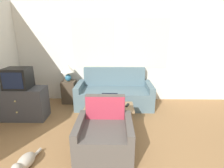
{
  "coord_description": "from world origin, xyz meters",
  "views": [
    {
      "loc": [
        -0.21,
        -0.87,
        1.86
      ],
      "look_at": [
        -0.28,
        2.8,
        0.75
      ],
      "focal_mm": 28.0,
      "sensor_mm": 36.0,
      "label": 1
    }
  ],
  "objects_px": {
    "table_lamp": "(68,69)",
    "coffee_table": "(109,109)",
    "television": "(18,78)",
    "cup_navy": "(96,105)",
    "laptop": "(109,104)",
    "cat_black": "(25,162)",
    "tv_remote": "(127,105)",
    "armchair": "(104,137)",
    "couch": "(114,95)"
  },
  "relations": [
    {
      "from": "couch",
      "to": "television",
      "type": "height_order",
      "value": "television"
    },
    {
      "from": "armchair",
      "to": "table_lamp",
      "type": "xyz_separation_m",
      "value": [
        -1.08,
        2.06,
        0.64
      ]
    },
    {
      "from": "coffee_table",
      "to": "cup_navy",
      "type": "relative_size",
      "value": 11.04
    },
    {
      "from": "television",
      "to": "cat_black",
      "type": "relative_size",
      "value": 0.89
    },
    {
      "from": "cup_navy",
      "to": "laptop",
      "type": "bearing_deg",
      "value": 12.72
    },
    {
      "from": "cup_navy",
      "to": "cat_black",
      "type": "xyz_separation_m",
      "value": [
        -0.9,
        -1.1,
        -0.39
      ]
    },
    {
      "from": "tv_remote",
      "to": "television",
      "type": "bearing_deg",
      "value": 172.71
    },
    {
      "from": "television",
      "to": "cup_navy",
      "type": "distance_m",
      "value": 1.77
    },
    {
      "from": "cup_navy",
      "to": "tv_remote",
      "type": "xyz_separation_m",
      "value": [
        0.61,
        0.09,
        -0.03
      ]
    },
    {
      "from": "table_lamp",
      "to": "laptop",
      "type": "height_order",
      "value": "table_lamp"
    },
    {
      "from": "television",
      "to": "laptop",
      "type": "relative_size",
      "value": 1.61
    },
    {
      "from": "couch",
      "to": "laptop",
      "type": "xyz_separation_m",
      "value": [
        -0.09,
        -1.1,
        0.22
      ]
    },
    {
      "from": "tv_remote",
      "to": "cat_black",
      "type": "height_order",
      "value": "tv_remote"
    },
    {
      "from": "cup_navy",
      "to": "television",
      "type": "bearing_deg",
      "value": 167.14
    },
    {
      "from": "television",
      "to": "tv_remote",
      "type": "distance_m",
      "value": 2.35
    },
    {
      "from": "table_lamp",
      "to": "coffee_table",
      "type": "height_order",
      "value": "table_lamp"
    },
    {
      "from": "table_lamp",
      "to": "coffee_table",
      "type": "xyz_separation_m",
      "value": [
        1.12,
        -1.28,
        -0.53
      ]
    },
    {
      "from": "armchair",
      "to": "laptop",
      "type": "height_order",
      "value": "armchair"
    },
    {
      "from": "table_lamp",
      "to": "tv_remote",
      "type": "bearing_deg",
      "value": -39.57
    },
    {
      "from": "television",
      "to": "cat_black",
      "type": "height_order",
      "value": "television"
    },
    {
      "from": "television",
      "to": "table_lamp",
      "type": "relative_size",
      "value": 1.08
    },
    {
      "from": "laptop",
      "to": "tv_remote",
      "type": "relative_size",
      "value": 2.03
    },
    {
      "from": "couch",
      "to": "cat_black",
      "type": "height_order",
      "value": "couch"
    },
    {
      "from": "armchair",
      "to": "cup_navy",
      "type": "relative_size",
      "value": 10.01
    },
    {
      "from": "table_lamp",
      "to": "cup_navy",
      "type": "height_order",
      "value": "table_lamp"
    },
    {
      "from": "television",
      "to": "coffee_table",
      "type": "height_order",
      "value": "television"
    },
    {
      "from": "television",
      "to": "armchair",
      "type": "bearing_deg",
      "value": -31.03
    },
    {
      "from": "laptop",
      "to": "cat_black",
      "type": "height_order",
      "value": "laptop"
    },
    {
      "from": "table_lamp",
      "to": "cat_black",
      "type": "xyz_separation_m",
      "value": [
        -0.03,
        -2.41,
        -0.82
      ]
    },
    {
      "from": "laptop",
      "to": "tv_remote",
      "type": "height_order",
      "value": "laptop"
    },
    {
      "from": "laptop",
      "to": "tv_remote",
      "type": "bearing_deg",
      "value": 5.38
    },
    {
      "from": "coffee_table",
      "to": "laptop",
      "type": "bearing_deg",
      "value": 69.83
    },
    {
      "from": "laptop",
      "to": "armchair",
      "type": "bearing_deg",
      "value": -93.81
    },
    {
      "from": "cup_navy",
      "to": "armchair",
      "type": "bearing_deg",
      "value": -75.02
    },
    {
      "from": "table_lamp",
      "to": "cat_black",
      "type": "bearing_deg",
      "value": -90.62
    },
    {
      "from": "laptop",
      "to": "tv_remote",
      "type": "xyz_separation_m",
      "value": [
        0.35,
        0.03,
        -0.04
      ]
    },
    {
      "from": "couch",
      "to": "laptop",
      "type": "bearing_deg",
      "value": -94.64
    },
    {
      "from": "coffee_table",
      "to": "cat_black",
      "type": "height_order",
      "value": "coffee_table"
    },
    {
      "from": "cup_navy",
      "to": "table_lamp",
      "type": "bearing_deg",
      "value": 123.64
    },
    {
      "from": "couch",
      "to": "armchair",
      "type": "height_order",
      "value": "couch"
    },
    {
      "from": "couch",
      "to": "coffee_table",
      "type": "height_order",
      "value": "couch"
    },
    {
      "from": "television",
      "to": "coffee_table",
      "type": "bearing_deg",
      "value": -10.18
    },
    {
      "from": "laptop",
      "to": "cup_navy",
      "type": "distance_m",
      "value": 0.26
    },
    {
      "from": "armchair",
      "to": "tv_remote",
      "type": "distance_m",
      "value": 0.95
    },
    {
      "from": "cat_black",
      "to": "cup_navy",
      "type": "bearing_deg",
      "value": 152.63
    },
    {
      "from": "cat_black",
      "to": "television",
      "type": "bearing_deg",
      "value": -140.22
    },
    {
      "from": "armchair",
      "to": "cat_black",
      "type": "bearing_deg",
      "value": -162.41
    },
    {
      "from": "coffee_table",
      "to": "laptop",
      "type": "relative_size",
      "value": 3.03
    },
    {
      "from": "television",
      "to": "laptop",
      "type": "bearing_deg",
      "value": -9.58
    },
    {
      "from": "coffee_table",
      "to": "laptop",
      "type": "distance_m",
      "value": 0.11
    }
  ]
}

